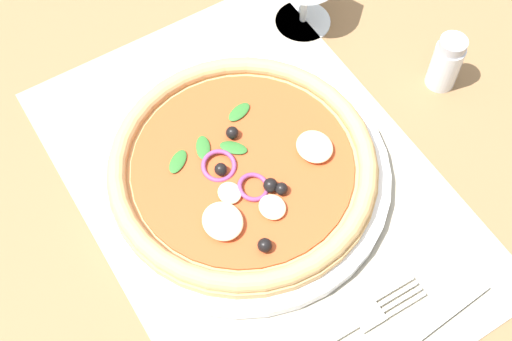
{
  "coord_description": "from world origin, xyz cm",
  "views": [
    {
      "loc": [
        28.03,
        -17.75,
        59.9
      ],
      "look_at": [
        -0.47,
        0.0,
        2.61
      ],
      "focal_mm": 48.26,
      "sensor_mm": 36.0,
      "label": 1
    }
  ],
  "objects_px": {
    "plate": "(243,174)",
    "pepper_shaker": "(446,63)",
    "knife": "(401,341)",
    "fork": "(347,329)",
    "pizza": "(243,166)"
  },
  "relations": [
    {
      "from": "plate",
      "to": "fork",
      "type": "height_order",
      "value": "plate"
    },
    {
      "from": "pepper_shaker",
      "to": "knife",
      "type": "bearing_deg",
      "value": -46.2
    },
    {
      "from": "knife",
      "to": "fork",
      "type": "bearing_deg",
      "value": 131.46
    },
    {
      "from": "knife",
      "to": "pepper_shaker",
      "type": "xyz_separation_m",
      "value": [
        -0.21,
        0.22,
        0.03
      ]
    },
    {
      "from": "pizza",
      "to": "plate",
      "type": "bearing_deg",
      "value": 174.13
    },
    {
      "from": "pizza",
      "to": "knife",
      "type": "height_order",
      "value": "pizza"
    },
    {
      "from": "plate",
      "to": "pepper_shaker",
      "type": "height_order",
      "value": "pepper_shaker"
    },
    {
      "from": "fork",
      "to": "knife",
      "type": "bearing_deg",
      "value": -43.54
    },
    {
      "from": "plate",
      "to": "pepper_shaker",
      "type": "relative_size",
      "value": 4.36
    },
    {
      "from": "plate",
      "to": "pizza",
      "type": "bearing_deg",
      "value": -5.87
    },
    {
      "from": "pizza",
      "to": "pepper_shaker",
      "type": "relative_size",
      "value": 3.94
    },
    {
      "from": "pizza",
      "to": "knife",
      "type": "distance_m",
      "value": 0.22
    },
    {
      "from": "pizza",
      "to": "fork",
      "type": "bearing_deg",
      "value": -0.96
    },
    {
      "from": "plate",
      "to": "pizza",
      "type": "height_order",
      "value": "pizza"
    },
    {
      "from": "pizza",
      "to": "fork",
      "type": "height_order",
      "value": "pizza"
    }
  ]
}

